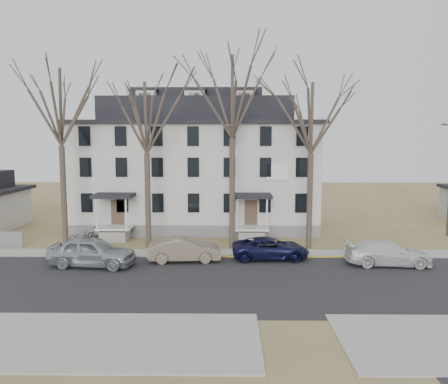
{
  "coord_description": "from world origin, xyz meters",
  "views": [
    {
      "loc": [
        0.8,
        -20.87,
        7.6
      ],
      "look_at": [
        0.44,
        9.0,
        4.12
      ],
      "focal_mm": 35.0,
      "sensor_mm": 36.0,
      "label": 1
    }
  ],
  "objects_px": {
    "bicycle_right": "(98,235)",
    "tree_mid_right": "(312,112)",
    "tree_far_left": "(60,102)",
    "car_white": "(388,254)",
    "car_tan": "(184,250)",
    "tree_center": "(232,90)",
    "bicycle_left": "(80,237)",
    "boarding_house": "(198,166)",
    "car_silver": "(92,252)",
    "tree_mid_left": "(146,112)",
    "car_navy": "(270,249)"
  },
  "relations": [
    {
      "from": "car_white",
      "to": "bicycle_right",
      "type": "xyz_separation_m",
      "value": [
        -19.74,
        6.13,
        -0.2
      ]
    },
    {
      "from": "tree_center",
      "to": "car_tan",
      "type": "bearing_deg",
      "value": -129.1
    },
    {
      "from": "tree_mid_left",
      "to": "car_navy",
      "type": "relative_size",
      "value": 2.58
    },
    {
      "from": "tree_mid_right",
      "to": "car_tan",
      "type": "height_order",
      "value": "tree_mid_right"
    },
    {
      "from": "tree_far_left",
      "to": "car_navy",
      "type": "distance_m",
      "value": 17.66
    },
    {
      "from": "tree_mid_right",
      "to": "car_silver",
      "type": "distance_m",
      "value": 17.22
    },
    {
      "from": "bicycle_left",
      "to": "car_white",
      "type": "bearing_deg",
      "value": -99.33
    },
    {
      "from": "tree_mid_right",
      "to": "car_silver",
      "type": "xyz_separation_m",
      "value": [
        -14.03,
        -4.89,
        -8.71
      ]
    },
    {
      "from": "tree_mid_right",
      "to": "bicycle_left",
      "type": "relative_size",
      "value": 7.53
    },
    {
      "from": "tree_far_left",
      "to": "car_white",
      "type": "distance_m",
      "value": 24.01
    },
    {
      "from": "tree_far_left",
      "to": "car_tan",
      "type": "relative_size",
      "value": 2.99
    },
    {
      "from": "tree_mid_left",
      "to": "tree_mid_right",
      "type": "xyz_separation_m",
      "value": [
        11.5,
        0.0,
        0.0
      ]
    },
    {
      "from": "boarding_house",
      "to": "tree_center",
      "type": "distance_m",
      "value": 10.39
    },
    {
      "from": "car_white",
      "to": "car_navy",
      "type": "bearing_deg",
      "value": 82.44
    },
    {
      "from": "car_silver",
      "to": "car_white",
      "type": "relative_size",
      "value": 1.03
    },
    {
      "from": "tree_mid_left",
      "to": "tree_center",
      "type": "distance_m",
      "value": 6.18
    },
    {
      "from": "tree_center",
      "to": "car_silver",
      "type": "height_order",
      "value": "tree_center"
    },
    {
      "from": "car_silver",
      "to": "bicycle_right",
      "type": "xyz_separation_m",
      "value": [
        -1.65,
        6.63,
        -0.36
      ]
    },
    {
      "from": "tree_far_left",
      "to": "car_white",
      "type": "relative_size",
      "value": 2.68
    },
    {
      "from": "tree_far_left",
      "to": "bicycle_left",
      "type": "relative_size",
      "value": 8.11
    },
    {
      "from": "boarding_house",
      "to": "car_white",
      "type": "xyz_separation_m",
      "value": [
        12.56,
        -12.54,
        -4.64
      ]
    },
    {
      "from": "car_silver",
      "to": "car_navy",
      "type": "xyz_separation_m",
      "value": [
        11.0,
        1.83,
        -0.21
      ]
    },
    {
      "from": "car_tan",
      "to": "boarding_house",
      "type": "bearing_deg",
      "value": -5.2
    },
    {
      "from": "car_tan",
      "to": "tree_mid_left",
      "type": "bearing_deg",
      "value": 33.46
    },
    {
      "from": "boarding_house",
      "to": "tree_far_left",
      "type": "bearing_deg",
      "value": -137.82
    },
    {
      "from": "tree_mid_right",
      "to": "bicycle_right",
      "type": "relative_size",
      "value": 7.12
    },
    {
      "from": "bicycle_right",
      "to": "car_white",
      "type": "bearing_deg",
      "value": -95.43
    },
    {
      "from": "car_silver",
      "to": "bicycle_right",
      "type": "bearing_deg",
      "value": 21.19
    },
    {
      "from": "bicycle_right",
      "to": "bicycle_left",
      "type": "bearing_deg",
      "value": 126.47
    },
    {
      "from": "tree_center",
      "to": "tree_mid_right",
      "type": "height_order",
      "value": "tree_center"
    },
    {
      "from": "boarding_house",
      "to": "car_tan",
      "type": "relative_size",
      "value": 4.53
    },
    {
      "from": "tree_center",
      "to": "car_tan",
      "type": "xyz_separation_m",
      "value": [
        -3.03,
        -3.73,
        -10.33
      ]
    },
    {
      "from": "car_navy",
      "to": "bicycle_left",
      "type": "distance_m",
      "value": 14.47
    },
    {
      "from": "bicycle_left",
      "to": "bicycle_right",
      "type": "relative_size",
      "value": 0.95
    },
    {
      "from": "boarding_house",
      "to": "car_silver",
      "type": "bearing_deg",
      "value": -112.97
    },
    {
      "from": "car_tan",
      "to": "car_white",
      "type": "bearing_deg",
      "value": -98.02
    },
    {
      "from": "tree_far_left",
      "to": "tree_mid_right",
      "type": "height_order",
      "value": "tree_far_left"
    },
    {
      "from": "tree_mid_left",
      "to": "tree_mid_right",
      "type": "height_order",
      "value": "same"
    },
    {
      "from": "car_navy",
      "to": "bicycle_left",
      "type": "height_order",
      "value": "car_navy"
    },
    {
      "from": "car_navy",
      "to": "bicycle_right",
      "type": "relative_size",
      "value": 2.77
    },
    {
      "from": "boarding_house",
      "to": "tree_center",
      "type": "xyz_separation_m",
      "value": [
        3.0,
        -8.15,
        5.71
      ]
    },
    {
      "from": "car_navy",
      "to": "car_white",
      "type": "distance_m",
      "value": 7.22
    },
    {
      "from": "car_tan",
      "to": "bicycle_left",
      "type": "bearing_deg",
      "value": 54.33
    },
    {
      "from": "boarding_house",
      "to": "bicycle_left",
      "type": "bearing_deg",
      "value": -140.24
    },
    {
      "from": "tree_far_left",
      "to": "car_navy",
      "type": "height_order",
      "value": "tree_far_left"
    },
    {
      "from": "bicycle_left",
      "to": "tree_mid_right",
      "type": "bearing_deg",
      "value": -88.45
    },
    {
      "from": "tree_mid_left",
      "to": "bicycle_left",
      "type": "distance_m",
      "value": 10.68
    },
    {
      "from": "bicycle_right",
      "to": "tree_mid_right",
      "type": "bearing_deg",
      "value": -84.52
    },
    {
      "from": "tree_far_left",
      "to": "tree_center",
      "type": "distance_m",
      "value": 12.02
    },
    {
      "from": "tree_center",
      "to": "bicycle_right",
      "type": "height_order",
      "value": "tree_center"
    }
  ]
}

